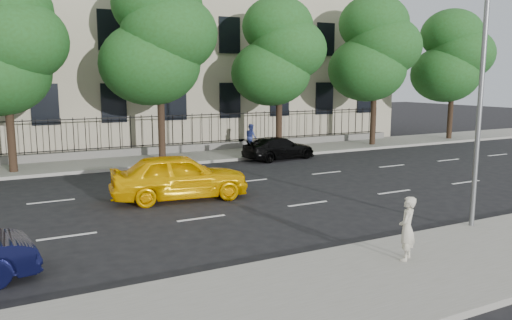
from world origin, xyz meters
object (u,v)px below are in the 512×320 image
(yellow_taxi, at_px, (180,176))
(black_sedan, at_px, (279,148))
(street_light, at_px, (468,50))
(woman_near, at_px, (407,228))

(yellow_taxi, bearing_deg, black_sedan, -43.68)
(street_light, bearing_deg, black_sedan, 83.51)
(yellow_taxi, relative_size, woman_near, 3.26)
(woman_near, bearing_deg, yellow_taxi, -108.47)
(street_light, xyz_separation_m, black_sedan, (1.50, 13.23, -4.53))
(street_light, height_order, black_sedan, street_light)
(black_sedan, distance_m, woman_near, 15.85)
(yellow_taxi, bearing_deg, street_light, -130.69)
(street_light, bearing_deg, yellow_taxi, 131.58)
(street_light, xyz_separation_m, yellow_taxi, (-6.25, 7.04, -4.30))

